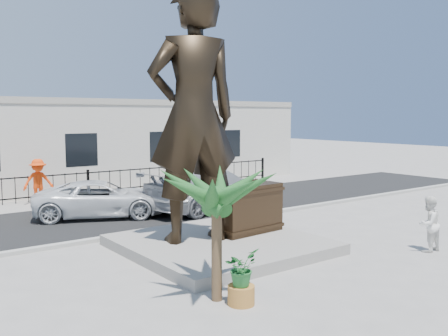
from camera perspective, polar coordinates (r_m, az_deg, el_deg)
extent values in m
plane|color=#9E9991|center=(13.84, 5.04, -10.23)|extent=(100.00, 100.00, 0.00)
cube|color=black|center=(20.34, -10.21, -5.00)|extent=(40.00, 7.00, 0.01)
cube|color=#A5A399|center=(17.33, -4.99, -6.68)|extent=(40.00, 0.25, 0.12)
cube|color=#9E9991|center=(23.93, -14.52, -3.43)|extent=(40.00, 2.50, 0.02)
cube|color=gray|center=(14.62, -0.40, -8.70)|extent=(5.20, 5.20, 0.30)
cube|color=black|center=(24.58, -15.26, -1.81)|extent=(22.00, 0.10, 1.20)
cube|color=silver|center=(28.36, -18.48, 2.37)|extent=(28.00, 7.00, 4.40)
imported|color=black|center=(14.06, -3.53, 6.06)|extent=(2.92, 2.24, 7.15)
cube|color=#312214|center=(15.20, 3.11, -4.69)|extent=(2.15, 0.83, 1.49)
imported|color=white|center=(15.41, 22.33, -5.92)|extent=(0.80, 0.63, 1.60)
imported|color=silver|center=(19.60, -13.83, -3.43)|extent=(5.47, 4.18, 1.38)
imported|color=#A4A6A9|center=(20.50, -1.44, -2.33)|extent=(6.27, 3.18, 1.75)
imported|color=#FF430D|center=(23.08, -20.46, -1.46)|extent=(1.32, 0.81, 1.97)
cylinder|color=#B2722F|center=(10.56, 1.97, -14.31)|extent=(0.56, 0.56, 0.40)
imported|color=#21682B|center=(10.37, 1.98, -11.31)|extent=(0.84, 0.79, 0.76)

